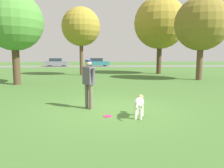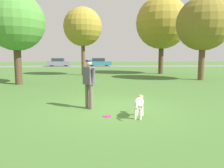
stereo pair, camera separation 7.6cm
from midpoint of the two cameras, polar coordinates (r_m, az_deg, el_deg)
name	(u,v)px [view 2 (the right image)]	position (r m, az deg, el deg)	size (l,w,h in m)	color
ground_plane	(109,109)	(7.36, -0.42, -6.45)	(120.00, 120.00, 0.00)	#426B2D
far_road_strip	(100,66)	(37.75, -3.13, 4.66)	(120.00, 6.00, 0.01)	slate
person	(89,80)	(7.25, -5.76, 1.01)	(0.48, 0.57, 1.63)	#665B4C
dog	(139,103)	(6.31, 7.43, -4.94)	(0.46, 1.00, 0.60)	silver
frisbee	(108,116)	(6.42, -0.84, -8.41)	(0.24, 0.24, 0.02)	#E52366
tree_near_left	(16,22)	(14.79, -23.72, 14.57)	(3.47, 3.47, 5.54)	#4C3826
tree_far_right	(162,23)	(22.41, 13.01, 15.27)	(5.01, 5.01, 7.45)	#4C3826
tree_mid_center	(83,27)	(20.42, -7.54, 14.56)	(3.46, 3.46, 6.10)	brown
tree_near_right	(203,24)	(17.49, 22.90, 14.27)	(3.85, 3.85, 5.99)	brown
parked_car_grey	(59,62)	(38.48, -13.71, 5.50)	(3.97, 1.83, 1.38)	slate
parked_car_teal	(99,62)	(38.00, -3.31, 5.69)	(4.22, 1.94, 1.39)	teal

